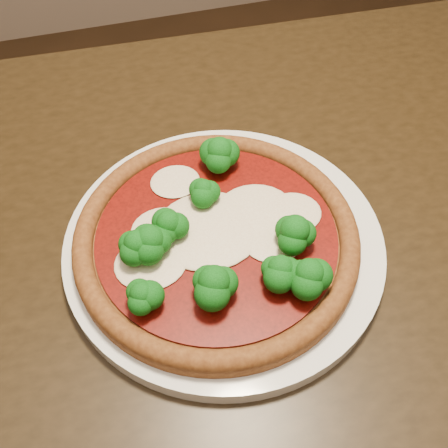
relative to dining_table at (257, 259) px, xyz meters
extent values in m
cube|color=black|center=(0.00, 0.00, 0.09)|extent=(1.21, 0.78, 0.04)
cylinder|color=black|center=(0.55, 0.29, -0.29)|extent=(0.06, 0.06, 0.71)
cylinder|color=silver|center=(-0.06, -0.04, 0.12)|extent=(0.33, 0.33, 0.02)
cylinder|color=brown|center=(-0.07, -0.05, 0.13)|extent=(0.29, 0.29, 0.01)
torus|color=brown|center=(-0.07, -0.05, 0.14)|extent=(0.29, 0.29, 0.02)
cylinder|color=#690B05|center=(-0.07, -0.05, 0.14)|extent=(0.24, 0.24, 0.00)
ellipsoid|color=beige|center=(0.02, -0.04, 0.14)|extent=(0.06, 0.05, 0.00)
ellipsoid|color=beige|center=(-0.02, -0.07, 0.14)|extent=(0.06, 0.06, 0.00)
ellipsoid|color=beige|center=(-0.14, -0.06, 0.14)|extent=(0.07, 0.06, 0.01)
ellipsoid|color=beige|center=(-0.02, -0.03, 0.14)|extent=(0.08, 0.07, 0.01)
ellipsoid|color=beige|center=(-0.12, -0.03, 0.14)|extent=(0.06, 0.06, 0.00)
ellipsoid|color=beige|center=(-0.07, -0.04, 0.14)|extent=(0.11, 0.10, 0.01)
ellipsoid|color=beige|center=(-0.09, 0.03, 0.14)|extent=(0.05, 0.05, 0.00)
ellipsoid|color=#127117|center=(-0.15, -0.11, 0.16)|extent=(0.04, 0.04, 0.03)
ellipsoid|color=#127117|center=(-0.14, -0.05, 0.16)|extent=(0.04, 0.04, 0.04)
ellipsoid|color=#127117|center=(-0.04, 0.04, 0.16)|extent=(0.05, 0.05, 0.04)
ellipsoid|color=#127117|center=(-0.13, -0.05, 0.16)|extent=(0.05, 0.05, 0.04)
ellipsoid|color=#127117|center=(-0.07, 0.00, 0.16)|extent=(0.04, 0.04, 0.03)
ellipsoid|color=#127117|center=(-0.09, -0.12, 0.16)|extent=(0.05, 0.05, 0.04)
ellipsoid|color=#127117|center=(0.00, -0.08, 0.16)|extent=(0.05, 0.05, 0.04)
ellipsoid|color=#127117|center=(0.00, -0.13, 0.16)|extent=(0.05, 0.05, 0.04)
ellipsoid|color=#127117|center=(-0.03, -0.12, 0.16)|extent=(0.04, 0.04, 0.03)
ellipsoid|color=#127117|center=(-0.11, -0.04, 0.16)|extent=(0.04, 0.04, 0.04)
camera|label=1|loc=(-0.14, -0.34, 0.54)|focal=40.00mm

